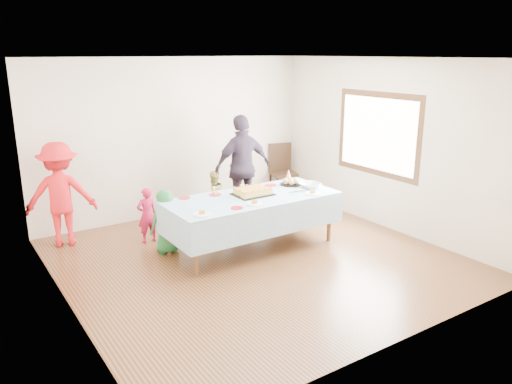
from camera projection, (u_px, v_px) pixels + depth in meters
ground at (256, 259)px, 6.93m from camera, size 5.00×5.00×0.00m
room_walls at (259, 132)px, 6.49m from camera, size 5.04×5.04×2.72m
party_table at (252, 200)px, 7.14m from camera, size 2.50×1.10×0.78m
birthday_cake at (253, 192)px, 7.20m from camera, size 0.54×0.42×0.10m
rolls_tray at (291, 182)px, 7.75m from camera, size 0.33×0.33×0.10m
punch_bowl at (310, 185)px, 7.57m from camera, size 0.32×0.32×0.08m
party_hat at (288, 175)px, 8.00m from camera, size 0.11×0.11×0.18m
fork_pile at (298, 190)px, 7.34m from camera, size 0.24×0.18×0.07m
plate_red_far_a at (184, 198)px, 7.05m from camera, size 0.17×0.17×0.01m
plate_red_far_b at (215, 195)px, 7.20m from camera, size 0.18×0.18×0.01m
plate_red_far_c at (242, 188)px, 7.55m from camera, size 0.18×0.18×0.01m
plate_red_far_d at (271, 185)px, 7.71m from camera, size 0.17×0.17×0.01m
plate_red_near at (237, 208)px, 6.59m from camera, size 0.16×0.16×0.01m
plate_white_left at (202, 214)px, 6.33m from camera, size 0.24×0.24×0.01m
plate_white_mid at (255, 204)px, 6.76m from camera, size 0.21×0.21×0.01m
plate_white_right at (313, 193)px, 7.26m from camera, size 0.24×0.24×0.01m
dining_chair at (282, 168)px, 9.74m from camera, size 0.56×0.56×1.06m
toddler_left at (147, 215)px, 7.45m from camera, size 0.32×0.21×0.85m
toddler_mid at (166, 222)px, 7.04m from camera, size 0.46×0.30×0.92m
toddler_right at (214, 196)px, 8.38m from camera, size 0.42×0.33×0.87m
adult_left at (61, 195)px, 7.25m from camera, size 1.11×0.82×1.54m
adult_right at (243, 167)px, 8.47m from camera, size 1.05×0.47×1.78m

